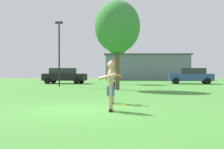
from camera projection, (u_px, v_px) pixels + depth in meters
ground_plane at (81, 110)px, 9.84m from camera, size 80.00×80.00×0.00m
player_with_cap at (112, 79)px, 11.88m from camera, size 0.58×0.64×1.76m
player_in_blue at (111, 85)px, 9.62m from camera, size 0.57×0.65×1.62m
frisbee at (124, 105)px, 11.27m from camera, size 0.26×0.26×0.03m
car_black_near_post at (64, 76)px, 30.14m from camera, size 4.47×2.41×1.58m
car_blue_mid_lot at (191, 76)px, 29.66m from camera, size 4.46×2.39×1.58m
lamp_post at (59, 46)px, 24.51m from camera, size 0.60×0.24×5.39m
outbuilding_behind_lot at (146, 67)px, 43.02m from camera, size 11.95×6.79×3.65m
tree_behind_players at (117, 27)px, 20.29m from camera, size 3.13×3.13×6.14m
tree_near_building at (118, 44)px, 29.16m from camera, size 2.21×2.21×5.11m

